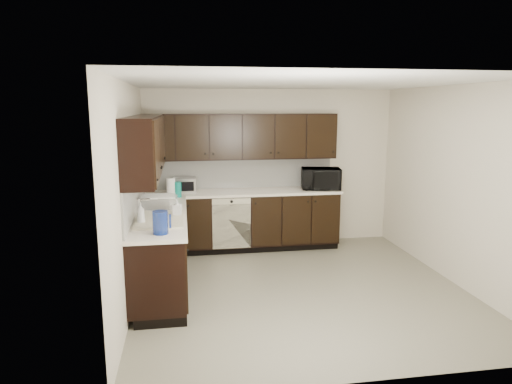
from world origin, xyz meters
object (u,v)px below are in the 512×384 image
sink (160,226)px  microwave (321,179)px  blue_pitcher (160,223)px  toaster_oven (185,185)px  storage_bin (159,202)px

sink → microwave: bearing=34.4°
blue_pitcher → toaster_oven: bearing=71.8°
sink → storage_bin: size_ratio=2.02×
storage_bin → blue_pitcher: bearing=-86.4°
toaster_oven → storage_bin: bearing=-102.7°
sink → microwave: (2.43, 1.67, 0.23)m
storage_bin → blue_pitcher: size_ratio=1.70×
sink → microwave: 2.96m
microwave → blue_pitcher: microwave is taller
sink → toaster_oven: 1.77m
toaster_oven → blue_pitcher: size_ratio=1.47×
microwave → toaster_oven: microwave is taller
microwave → storage_bin: bearing=-147.1°
sink → blue_pitcher: (0.04, -0.57, 0.18)m
storage_bin → blue_pitcher: 1.23m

